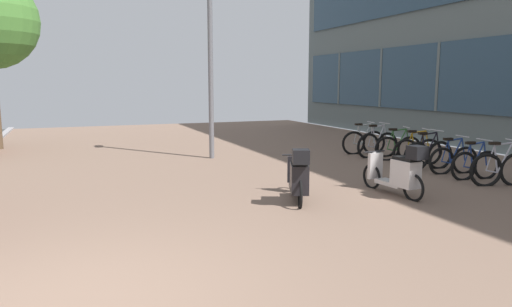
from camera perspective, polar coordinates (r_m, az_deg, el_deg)
The scene contains 12 objects.
ground at distance 5.17m, azimuth -5.34°, elevation -15.87°, with size 21.00×40.00×0.13m.
bicycle_rack_00 at distance 10.95m, azimuth 27.69°, elevation -1.70°, with size 1.35×0.52×1.00m.
bicycle_rack_01 at distance 11.42m, azimuth 25.15°, elevation -1.26°, with size 1.27×0.48×0.92m.
bicycle_rack_02 at distance 11.92m, azimuth 22.91°, elevation -0.73°, with size 1.28×0.48×0.93m.
bicycle_rack_03 at distance 12.32m, azimuth 20.24°, elevation -0.19°, with size 1.42×0.48×1.01m.
bicycle_rack_04 at distance 13.00m, azimuth 19.08°, elevation 0.26°, with size 1.30×0.53×0.98m.
bicycle_rack_05 at distance 13.48m, azimuth 16.95°, elevation 0.62°, with size 1.28×0.54×0.97m.
bicycle_rack_06 at distance 13.90m, azimuth 14.60°, elevation 1.03°, with size 1.40×0.48×1.03m.
bicycle_rack_07 at distance 14.46m, azimuth 12.98°, elevation 1.34°, with size 1.37×0.48×1.01m.
scooter_near at distance 9.18m, azimuth 17.10°, elevation -2.18°, with size 0.52×1.68×1.04m.
scooter_mid at distance 8.38m, azimuth 5.21°, elevation -2.82°, with size 0.88×1.59×1.04m.
lamp_post at distance 13.28m, azimuth -5.60°, elevation 13.63°, with size 0.20×0.52×5.95m.
Camera 1 is at (0.11, -4.52, 2.11)m, focal length 32.82 mm.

